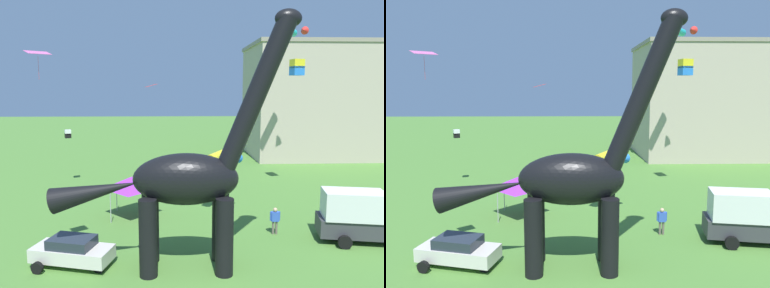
% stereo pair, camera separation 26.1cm
% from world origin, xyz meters
% --- Properties ---
extents(dinosaur_sculpture, '(12.61, 2.67, 13.18)m').
position_xyz_m(dinosaur_sculpture, '(-0.65, 4.61, 4.77)').
color(dinosaur_sculpture, black).
rests_on(dinosaur_sculpture, ground_plane).
extents(parked_sedan_left, '(4.51, 2.78, 1.55)m').
position_xyz_m(parked_sedan_left, '(-6.61, 5.08, 0.81)').
color(parked_sedan_left, silver).
rests_on(parked_sedan_left, ground_plane).
extents(parked_box_truck, '(5.89, 3.09, 3.20)m').
position_xyz_m(parked_box_truck, '(10.40, 7.63, 1.65)').
color(parked_box_truck, '#38383D').
rests_on(parked_box_truck, ground_plane).
extents(person_far_spectator, '(0.66, 0.29, 1.77)m').
position_xyz_m(person_far_spectator, '(5.27, 9.01, 1.07)').
color(person_far_spectator, '#6B6056').
rests_on(person_far_spectator, ground_plane).
extents(festival_canopy_tent, '(3.15, 3.15, 3.00)m').
position_xyz_m(festival_canopy_tent, '(-4.35, 12.90, 2.54)').
color(festival_canopy_tent, '#B2B2B7').
rests_on(festival_canopy_tent, ground_plane).
extents(kite_trailing, '(1.49, 1.84, 0.34)m').
position_xyz_m(kite_trailing, '(-3.61, 24.08, 9.70)').
color(kite_trailing, red).
extents(kite_apex, '(1.33, 1.28, 1.33)m').
position_xyz_m(kite_apex, '(-7.41, 3.85, 10.97)').
color(kite_apex, pink).
extents(kite_high_right, '(2.85, 2.81, 0.81)m').
position_xyz_m(kite_high_right, '(2.29, 13.75, 4.24)').
color(kite_high_right, yellow).
extents(kite_mid_left, '(1.18, 1.18, 1.43)m').
position_xyz_m(kite_mid_left, '(9.72, 19.75, 11.27)').
color(kite_mid_left, yellow).
extents(kite_far_right, '(0.75, 0.75, 0.81)m').
position_xyz_m(kite_far_right, '(-11.77, 23.19, 4.99)').
color(kite_far_right, white).
extents(kite_mid_center, '(2.90, 2.77, 0.82)m').
position_xyz_m(kite_mid_center, '(10.85, 25.34, 15.25)').
color(kite_mid_center, '#19B2B7').
extents(background_building_block, '(21.63, 13.73, 15.59)m').
position_xyz_m(background_building_block, '(19.97, 38.97, 7.80)').
color(background_building_block, '#B7A893').
rests_on(background_building_block, ground_plane).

